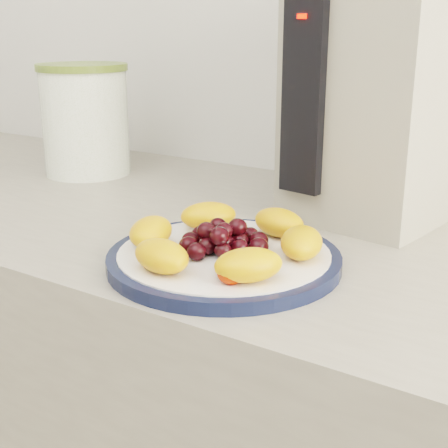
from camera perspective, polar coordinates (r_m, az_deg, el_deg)
The scene contains 8 objects.
plate_rim at distance 0.71m, azimuth -0.00°, elevation -3.25°, with size 0.27×0.27×0.01m, color #121B37.
plate_face at distance 0.71m, azimuth -0.00°, elevation -3.18°, with size 0.24×0.24×0.02m, color white.
canister at distance 1.17m, azimuth -12.55°, elevation 9.00°, with size 0.15×0.15×0.19m, color #537426.
canister_lid at distance 1.16m, azimuth -12.88°, elevation 13.82°, with size 0.16×0.16×0.01m, color olive.
appliance_body at distance 0.92m, azimuth 15.02°, elevation 11.43°, with size 0.19×0.27×0.34m, color #A39E8C.
appliance_panel at distance 0.82m, azimuth 7.35°, elevation 11.53°, with size 0.06×0.02×0.25m, color black.
appliance_led at distance 0.81m, azimuth 7.17°, elevation 18.33°, with size 0.01×0.01×0.01m, color #FF0C05.
fruit_plate at distance 0.70m, azimuth 0.12°, elevation -1.40°, with size 0.23×0.23×0.04m.
Camera 1 is at (0.47, 0.48, 1.16)m, focal length 50.00 mm.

